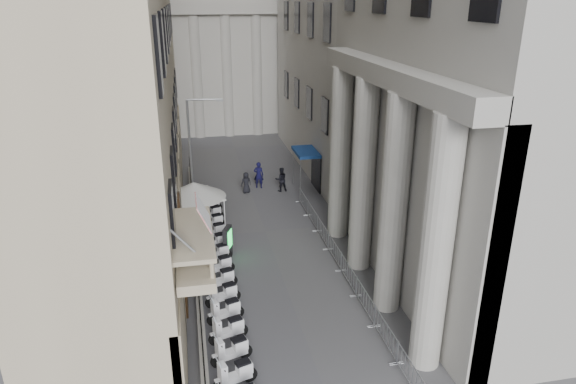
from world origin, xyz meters
name	(u,v)px	position (x,y,z in m)	size (l,w,h in m)	color
iron_fence	(195,246)	(-4.30, 18.00, 0.00)	(0.30, 28.00, 1.40)	black
blue_awning	(306,189)	(4.15, 26.00, 0.00)	(1.60, 3.00, 3.00)	navy
scooter_3	(233,362)	(-3.18, 7.47, 0.00)	(0.56, 1.40, 1.50)	white
scooter_4	(229,340)	(-3.18, 8.87, 0.00)	(0.56, 1.40, 1.50)	white
scooter_5	(226,321)	(-3.18, 10.26, 0.00)	(0.56, 1.40, 1.50)	white
scooter_6	(224,304)	(-3.18, 11.65, 0.00)	(0.56, 1.40, 1.50)	white
scooter_7	(222,289)	(-3.18, 13.05, 0.00)	(0.56, 1.40, 1.50)	white
scooter_8	(219,275)	(-3.18, 14.44, 0.00)	(0.56, 1.40, 1.50)	white
scooter_9	(218,262)	(-3.18, 15.83, 0.00)	(0.56, 1.40, 1.50)	white
scooter_10	(216,250)	(-3.18, 17.23, 0.00)	(0.56, 1.40, 1.50)	white
scooter_11	(214,240)	(-3.18, 18.62, 0.00)	(0.56, 1.40, 1.50)	white
scooter_12	(213,230)	(-3.18, 20.01, 0.00)	(0.56, 1.40, 1.50)	white
scooter_13	(211,221)	(-3.18, 21.41, 0.00)	(0.56, 1.40, 1.50)	white
scooter_14	(210,213)	(-3.18, 22.80, 0.00)	(0.56, 1.40, 1.50)	white
scooter_15	(209,205)	(-3.18, 24.20, 0.00)	(0.56, 1.40, 1.50)	white
barrier_1	(384,344)	(3.14, 7.31, 0.00)	(0.60, 2.40, 1.10)	#9A9DA2
barrier_2	(364,311)	(3.14, 9.81, 0.00)	(0.60, 2.40, 1.10)	#9A9DA2
barrier_3	(348,283)	(3.14, 12.31, 0.00)	(0.60, 2.40, 1.10)	#9A9DA2
barrier_4	(334,260)	(3.14, 14.81, 0.00)	(0.60, 2.40, 1.10)	#9A9DA2
barrier_5	(322,240)	(3.14, 17.31, 0.00)	(0.60, 2.40, 1.10)	#9A9DA2
barrier_6	(312,223)	(3.14, 19.81, 0.00)	(0.60, 2.40, 1.10)	#9A9DA2
barrier_7	(303,208)	(3.14, 22.31, 0.00)	(0.60, 2.40, 1.10)	#9A9DA2
security_tent	(203,192)	(-3.60, 20.00, 2.59)	(3.82, 3.82, 3.10)	white
street_lamp	(194,144)	(-3.94, 24.38, 4.37)	(2.41, 0.47, 7.40)	#989BA0
info_kiosk	(228,242)	(-2.54, 16.32, 0.92)	(0.57, 0.89, 1.81)	black
pedestrian_a	(259,175)	(0.74, 26.96, 1.01)	(0.74, 0.49, 2.03)	black
pedestrian_b	(281,179)	(2.26, 25.93, 0.91)	(0.89, 0.69, 1.83)	black
pedestrian_c	(246,183)	(-0.33, 26.06, 0.79)	(0.77, 0.50, 1.58)	black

